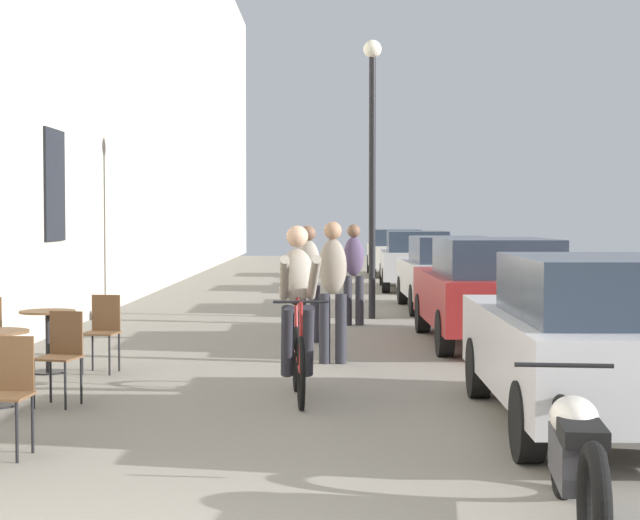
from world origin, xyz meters
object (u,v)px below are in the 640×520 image
at_px(cafe_chair_far_toward_street, 103,328).
at_px(parked_motorcycle, 576,458).
at_px(cafe_table_far, 48,328).
at_px(street_lamp, 372,142).
at_px(parked_car_fifth, 396,252).
at_px(cafe_chair_near_toward_street, 7,387).
at_px(pedestrian_near, 333,284).
at_px(cyclist_on_bicycle, 298,316).
at_px(parked_car_nearest, 594,339).
at_px(pedestrian_mid, 308,277).
at_px(parked_car_third, 448,272).
at_px(cafe_chair_mid_toward_street, 61,351).
at_px(parked_car_second, 490,289).
at_px(pedestrian_far, 354,268).
at_px(parked_car_fourth, 416,259).

height_order(cafe_chair_far_toward_street, parked_motorcycle, cafe_chair_far_toward_street).
relative_size(cafe_table_far, parked_motorcycle, 0.34).
distance_m(street_lamp, parked_car_fifth, 13.96).
xyz_separation_m(cafe_chair_near_toward_street, pedestrian_near, (2.47, 4.96, 0.46)).
xyz_separation_m(cafe_table_far, cyclist_on_bicycle, (2.93, -1.58, 0.29)).
bearing_deg(parked_car_nearest, street_lamp, 98.81).
xyz_separation_m(pedestrian_mid, street_lamp, (1.06, 3.53, 2.16)).
height_order(cafe_chair_near_toward_street, street_lamp, street_lamp).
xyz_separation_m(cafe_chair_near_toward_street, pedestrian_mid, (2.12, 7.11, 0.43)).
bearing_deg(cyclist_on_bicycle, parked_car_third, 74.98).
height_order(cafe_chair_mid_toward_street, parked_car_third, parked_car_third).
distance_m(pedestrian_mid, parked_motorcycle, 9.09).
distance_m(parked_car_second, parked_car_fifth, 17.47).
distance_m(cafe_chair_mid_toward_street, pedestrian_far, 7.98).
height_order(cafe_chair_far_toward_street, parked_car_third, parked_car_third).
height_order(pedestrian_far, street_lamp, street_lamp).
bearing_deg(cafe_chair_far_toward_street, parked_car_third, 58.66).
height_order(cafe_table_far, cafe_chair_far_toward_street, cafe_chair_far_toward_street).
height_order(cafe_table_far, parked_motorcycle, parked_motorcycle).
distance_m(pedestrian_mid, parked_car_second, 2.58).
relative_size(pedestrian_mid, parked_car_fifth, 0.42).
bearing_deg(cyclist_on_bicycle, parked_motorcycle, -68.31).
height_order(cafe_chair_far_toward_street, parked_car_nearest, parked_car_nearest).
relative_size(cafe_chair_near_toward_street, parked_car_fourth, 0.21).
relative_size(cafe_chair_near_toward_street, cafe_table_far, 1.24).
xyz_separation_m(cafe_table_far, parked_car_nearest, (5.49, -3.11, 0.24)).
distance_m(street_lamp, parked_car_nearest, 9.99).
distance_m(pedestrian_far, parked_car_nearest, 8.66).
bearing_deg(pedestrian_far, street_lamp, 72.79).
bearing_deg(parked_motorcycle, cyclist_on_bicycle, 111.69).
xyz_separation_m(pedestrian_near, parked_car_nearest, (2.20, -3.92, -0.22)).
bearing_deg(cafe_chair_near_toward_street, pedestrian_near, 63.59).
bearing_deg(pedestrian_mid, cafe_chair_near_toward_street, -106.60).
bearing_deg(parked_car_third, pedestrian_near, -107.08).
bearing_deg(parked_car_fifth, parked_car_fourth, -89.12).
height_order(cafe_chair_near_toward_street, parked_car_fifth, parked_car_fifth).
distance_m(pedestrian_far, parked_car_fifth, 14.93).
height_order(street_lamp, parked_car_fifth, street_lamp).
distance_m(pedestrian_far, parked_car_second, 3.23).
distance_m(pedestrian_far, parked_car_third, 3.37).
xyz_separation_m(cafe_chair_near_toward_street, cyclist_on_bicycle, (2.11, 2.57, 0.29)).
distance_m(cafe_chair_mid_toward_street, parked_car_fourth, 16.71).
height_order(parked_car_third, parked_car_fourth, parked_car_fourth).
xyz_separation_m(pedestrian_near, street_lamp, (0.72, 5.68, 2.13)).
distance_m(cafe_chair_far_toward_street, cyclist_on_bicycle, 2.85).
xyz_separation_m(cafe_chair_mid_toward_street, cafe_chair_far_toward_street, (-0.06, 2.12, 0.00)).
distance_m(cafe_chair_near_toward_street, pedestrian_mid, 7.44).
height_order(cafe_chair_far_toward_street, street_lamp, street_lamp).
relative_size(cafe_chair_mid_toward_street, cafe_table_far, 1.24).
xyz_separation_m(pedestrian_near, pedestrian_far, (0.36, 4.55, -0.04)).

